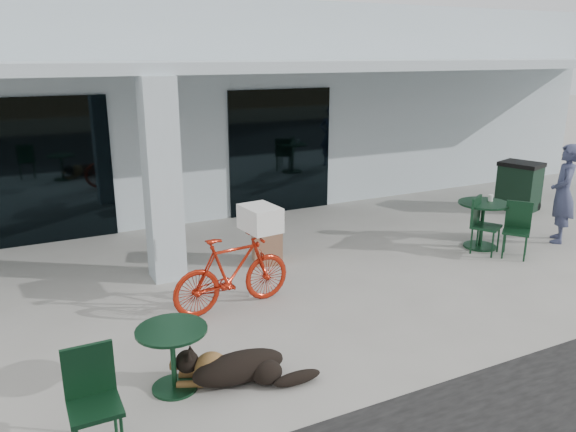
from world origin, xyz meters
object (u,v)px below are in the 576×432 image
wheeled_bin (519,186)px  dog (239,366)px  cafe_chair_far_b (516,231)px  cafe_chair_far_a (486,226)px  cafe_table_far (482,225)px  bicycle (232,272)px  trash_receptacle (267,237)px  cafe_chair_near (95,406)px  cafe_table_near (173,359)px  person (563,194)px

wheeled_bin → dog: bearing=-174.0°
dog → cafe_chair_far_b: size_ratio=1.25×
cafe_chair_far_a → wheeled_bin: (2.85, 1.83, 0.04)m
cafe_table_far → dog: bearing=-159.2°
bicycle → trash_receptacle: size_ratio=1.95×
bicycle → cafe_chair_far_a: bearing=-94.9°
dog → wheeled_bin: bearing=47.4°
bicycle → trash_receptacle: bicycle is taller
cafe_table_far → trash_receptacle: (-3.82, 1.05, 0.03)m
cafe_chair_near → trash_receptacle: (3.32, 3.69, -0.04)m
cafe_table_near → cafe_table_far: size_ratio=0.83×
cafe_chair_far_b → trash_receptacle: (-3.96, 1.71, -0.03)m
cafe_chair_near → cafe_table_near: bearing=38.4°
bicycle → cafe_chair_near: bearing=130.4°
cafe_chair_far_a → bicycle: bearing=152.4°
trash_receptacle → cafe_table_near: bearing=-129.2°
cafe_chair_far_b → wheeled_bin: size_ratio=0.88×
cafe_table_near → cafe_chair_near: size_ratio=0.76×
cafe_table_near → wheeled_bin: 9.61m
cafe_table_near → trash_receptacle: (2.44, 2.99, 0.10)m
cafe_table_far → wheeled_bin: 3.11m
wheeled_bin → cafe_chair_far_a: bearing=-165.3°
person → bicycle: bearing=-42.8°
cafe_chair_near → cafe_chair_far_b: cafe_chair_near is taller
cafe_chair_far_a → wheeled_bin: size_ratio=0.92×
trash_receptacle → cafe_table_far: bearing=-15.4°
wheeled_bin → cafe_chair_far_b: bearing=-156.9°
cafe_chair_far_a → wheeled_bin: bearing=3.9°
cafe_chair_near → cafe_table_far: bearing=20.1°
cafe_chair_far_b → cafe_table_near: bearing=-116.9°
cafe_chair_near → wheeled_bin: (9.82, 4.20, 0.05)m
person → trash_receptacle: 5.59m
cafe_chair_far_a → person: 1.78m
cafe_chair_near → cafe_table_far: (7.14, 2.63, -0.07)m
cafe_table_far → trash_receptacle: bearing=164.6°
cafe_table_near → cafe_chair_far_a: 6.33m
wheeled_bin → cafe_table_far: bearing=-167.7°
trash_receptacle → dog: bearing=-119.2°
cafe_table_near → trash_receptacle: 3.86m
cafe_chair_far_a → wheeled_bin: wheeled_bin is taller
bicycle → cafe_chair_near: 3.13m
bicycle → wheeled_bin: size_ratio=1.62×
cafe_table_far → person: size_ratio=0.49×
cafe_chair_near → cafe_chair_far_b: size_ratio=1.02×
trash_receptacle → bicycle: bearing=-129.4°
bicycle → cafe_chair_near: (-2.15, -2.27, -0.04)m
cafe_table_far → cafe_chair_far_b: (0.14, -0.65, 0.06)m
cafe_table_far → person: (1.56, -0.40, 0.50)m
bicycle → wheeled_bin: 7.91m
cafe_table_near → trash_receptacle: size_ratio=0.83×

